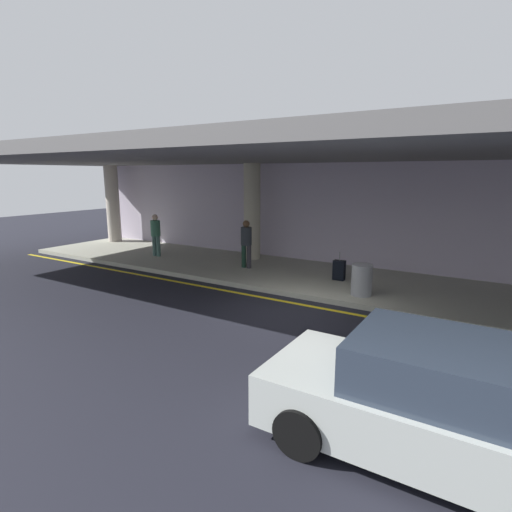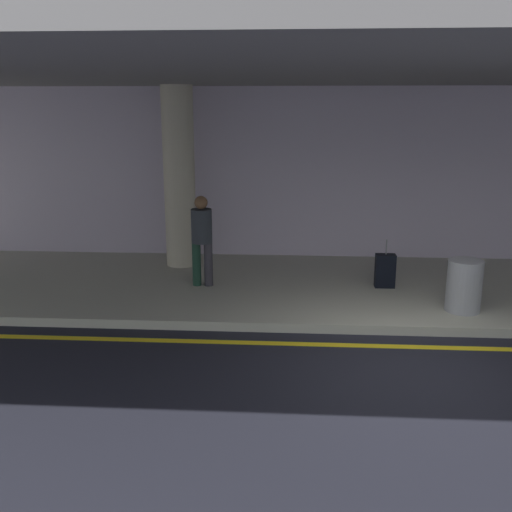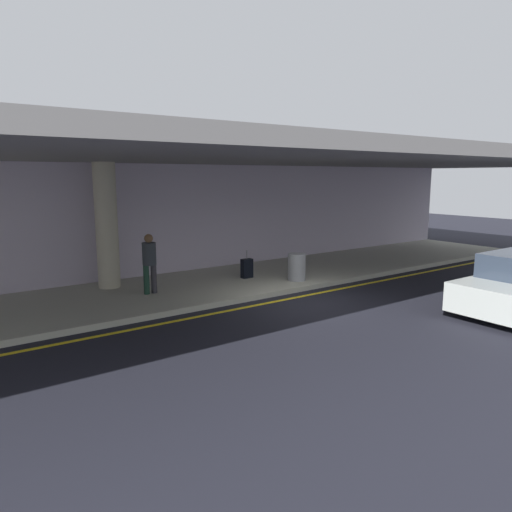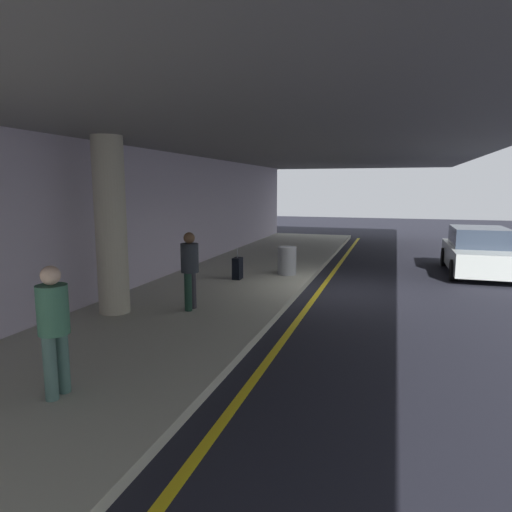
{
  "view_description": "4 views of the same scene",
  "coord_description": "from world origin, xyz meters",
  "views": [
    {
      "loc": [
        4.2,
        -8.7,
        3.4
      ],
      "look_at": [
        -2.23,
        1.73,
        0.89
      ],
      "focal_mm": 28.17,
      "sensor_mm": 36.0,
      "label": 1
    },
    {
      "loc": [
        -1.68,
        -7.32,
        3.4
      ],
      "look_at": [
        -2.26,
        1.66,
        1.05
      ],
      "focal_mm": 40.47,
      "sensor_mm": 36.0,
      "label": 2
    },
    {
      "loc": [
        -8.38,
        -9.23,
        3.4
      ],
      "look_at": [
        -0.63,
        1.56,
        1.13
      ],
      "focal_mm": 32.88,
      "sensor_mm": 36.0,
      "label": 3
    },
    {
      "loc": [
        -11.93,
        -1.28,
        2.78
      ],
      "look_at": [
        -0.3,
        2.33,
        0.9
      ],
      "focal_mm": 31.49,
      "sensor_mm": 36.0,
      "label": 4
    }
  ],
  "objects": [
    {
      "name": "sidewalk",
      "position": [
        0.0,
        3.1,
        0.07
      ],
      "size": [
        26.0,
        4.2,
        0.15
      ],
      "primitive_type": "cube",
      "color": "#ACAC9A",
      "rests_on": "ground"
    },
    {
      "name": "support_column_left_mid",
      "position": [
        -4.0,
        4.32,
        1.97
      ],
      "size": [
        0.64,
        0.64,
        3.65
      ],
      "primitive_type": "cylinder",
      "color": "#B4AC94",
      "rests_on": "sidewalk"
    },
    {
      "name": "ground_plane",
      "position": [
        0.0,
        0.0,
        0.0
      ],
      "size": [
        60.0,
        60.0,
        0.0
      ],
      "primitive_type": "plane",
      "color": "black"
    },
    {
      "name": "person_waiting_for_ride",
      "position": [
        -3.33,
        2.87,
        1.11
      ],
      "size": [
        0.38,
        0.38,
        1.68
      ],
      "rotation": [
        0.0,
        0.0,
        2.72
      ],
      "color": "#153024",
      "rests_on": "sidewalk"
    },
    {
      "name": "suitcase_upright_primary",
      "position": [
        0.03,
        2.99,
        0.46
      ],
      "size": [
        0.36,
        0.22,
        0.9
      ],
      "rotation": [
        0.0,
        0.0,
        -0.27
      ],
      "color": "black",
      "rests_on": "sidewalk"
    },
    {
      "name": "trash_bin_steel",
      "position": [
        1.11,
        1.78,
        0.57
      ],
      "size": [
        0.56,
        0.56,
        0.85
      ],
      "primitive_type": "cylinder",
      "color": "gray",
      "rests_on": "sidewalk"
    },
    {
      "name": "ceiling_overhang",
      "position": [
        0.0,
        2.6,
        3.95
      ],
      "size": [
        28.0,
        13.2,
        0.3
      ],
      "primitive_type": "cube",
      "color": "slate",
      "rests_on": "support_column_far_left"
    },
    {
      "name": "lane_stripe_yellow",
      "position": [
        0.0,
        0.58,
        0.0
      ],
      "size": [
        26.0,
        0.14,
        0.01
      ],
      "primitive_type": "cube",
      "color": "yellow",
      "rests_on": "ground"
    },
    {
      "name": "terminal_back_wall",
      "position": [
        0.0,
        5.35,
        1.9
      ],
      "size": [
        26.0,
        0.3,
        3.8
      ],
      "primitive_type": "cube",
      "color": "#B8ADC1",
      "rests_on": "ground"
    }
  ]
}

